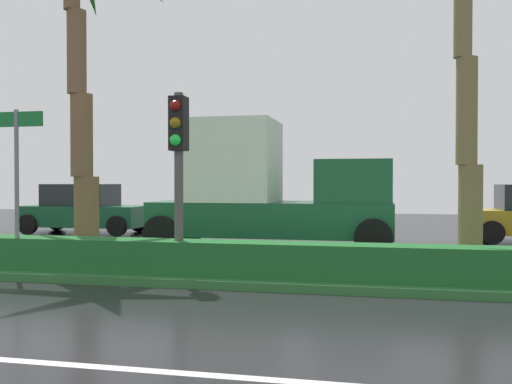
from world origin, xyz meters
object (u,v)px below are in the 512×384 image
Objects in this scene: traffic_signal_median_right at (178,149)px; box_truck_lead at (269,191)px; street_name_sign at (17,167)px; car_in_traffic_second at (84,209)px.

box_truck_lead is (0.57, 5.49, -0.83)m from traffic_signal_median_right.
street_name_sign reaches higher than car_in_traffic_second.
traffic_signal_median_right is 5.58m from box_truck_lead.
traffic_signal_median_right reaches higher than car_in_traffic_second.
car_in_traffic_second is (-6.68, 8.68, -1.55)m from traffic_signal_median_right.
street_name_sign is at bearing -123.78° from box_truck_lead.
traffic_signal_median_right is at bearing 1.80° from street_name_sign.
traffic_signal_median_right is 0.75× the size of car_in_traffic_second.
street_name_sign is at bearing -178.20° from traffic_signal_median_right.
box_truck_lead reaches higher than car_in_traffic_second.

